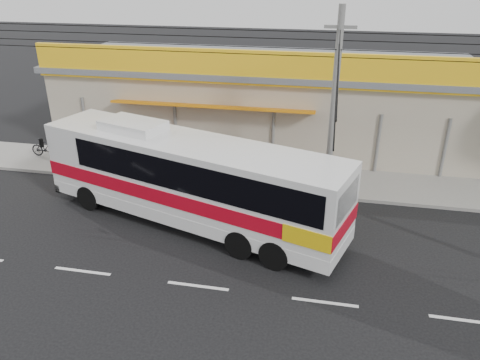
% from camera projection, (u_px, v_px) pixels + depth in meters
% --- Properties ---
extents(ground, '(120.00, 120.00, 0.00)m').
position_uv_depth(ground, '(217.00, 244.00, 17.12)').
color(ground, black).
rests_on(ground, ground).
extents(sidewalk, '(30.00, 3.20, 0.15)m').
position_uv_depth(sidewalk, '(247.00, 175.00, 22.41)').
color(sidewalk, gray).
rests_on(sidewalk, ground).
extents(lane_markings, '(50.00, 0.12, 0.01)m').
position_uv_depth(lane_markings, '(198.00, 286.00, 14.90)').
color(lane_markings, silver).
rests_on(lane_markings, ground).
extents(storefront_building, '(22.60, 9.20, 5.70)m').
position_uv_depth(storefront_building, '(265.00, 99.00, 26.38)').
color(storefront_building, '#AC9E8A').
rests_on(storefront_building, ground).
extents(coach_bus, '(12.51, 6.27, 3.79)m').
position_uv_depth(coach_bus, '(193.00, 177.00, 17.59)').
color(coach_bus, silver).
rests_on(coach_bus, ground).
extents(motorbike_red, '(1.79, 1.08, 0.89)m').
position_uv_depth(motorbike_red, '(95.00, 164.00, 22.31)').
color(motorbike_red, maroon).
rests_on(motorbike_red, sidewalk).
extents(motorbike_dark, '(1.62, 0.46, 0.97)m').
position_uv_depth(motorbike_dark, '(46.00, 148.00, 24.17)').
color(motorbike_dark, black).
rests_on(motorbike_dark, sidewalk).
extents(utility_pole, '(34.00, 14.00, 8.01)m').
position_uv_depth(utility_pole, '(339.00, 44.00, 17.36)').
color(utility_pole, slate).
rests_on(utility_pole, ground).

